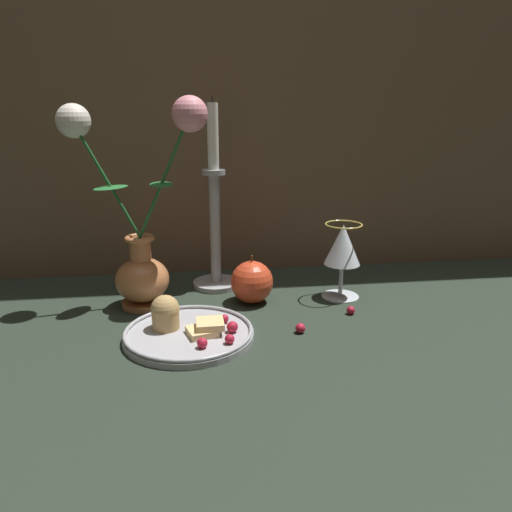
{
  "coord_description": "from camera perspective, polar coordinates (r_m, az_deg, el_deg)",
  "views": [
    {
      "loc": [
        -0.08,
        -0.81,
        0.35
      ],
      "look_at": [
        0.03,
        0.02,
        0.1
      ],
      "focal_mm": 35.0,
      "sensor_mm": 36.0,
      "label": 1
    }
  ],
  "objects": [
    {
      "name": "plate_with_pastries",
      "position": [
        0.8,
        -8.01,
        -8.33
      ],
      "size": [
        0.2,
        0.2,
        0.07
      ],
      "color": "#A3A3A8",
      "rests_on": "ground_plane"
    },
    {
      "name": "apple_beside_vase",
      "position": [
        0.92,
        -0.48,
        -3.0
      ],
      "size": [
        0.08,
        0.08,
        0.09
      ],
      "color": "#D14223",
      "rests_on": "ground_plane"
    },
    {
      "name": "candlestick",
      "position": [
        0.98,
        -4.7,
        3.38
      ],
      "size": [
        0.09,
        0.09,
        0.37
      ],
      "color": "#A3A3A8",
      "rests_on": "ground_plane"
    },
    {
      "name": "wine_glass",
      "position": [
        0.94,
        9.87,
        0.91
      ],
      "size": [
        0.07,
        0.07,
        0.14
      ],
      "color": "silver",
      "rests_on": "ground_plane"
    },
    {
      "name": "berry_near_plate",
      "position": [
        0.81,
        5.09,
        -8.22
      ],
      "size": [
        0.02,
        0.02,
        0.02
      ],
      "primitive_type": "sphere",
      "color": "#AD192D",
      "rests_on": "ground_plane"
    },
    {
      "name": "berry_front_center",
      "position": [
        0.89,
        10.78,
        -6.11
      ],
      "size": [
        0.01,
        0.01,
        0.01
      ],
      "primitive_type": "sphere",
      "color": "#AD192D",
      "rests_on": "ground_plane"
    },
    {
      "name": "ground_plane",
      "position": [
        0.88,
        -1.91,
        -6.65
      ],
      "size": [
        2.4,
        2.4,
        0.0
      ],
      "primitive_type": "plane",
      "color": "#232D23",
      "rests_on": "ground"
    },
    {
      "name": "vase",
      "position": [
        0.9,
        -13.06,
        2.84
      ],
      "size": [
        0.25,
        0.1,
        0.37
      ],
      "color": "#B77042",
      "rests_on": "ground_plane"
    }
  ]
}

